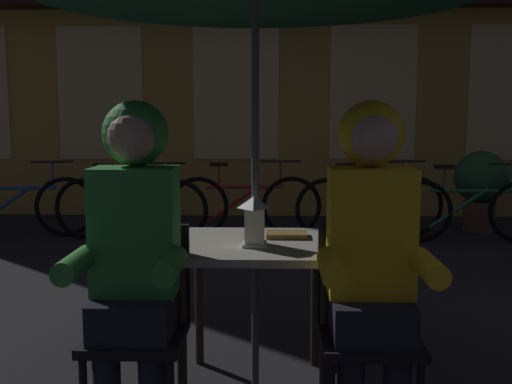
{
  "coord_description": "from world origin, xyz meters",
  "views": [
    {
      "loc": [
        0.09,
        -2.83,
        1.35
      ],
      "look_at": [
        0.0,
        0.13,
        0.96
      ],
      "focal_mm": 42.74,
      "sensor_mm": 36.0,
      "label": 1
    }
  ],
  "objects_px": {
    "chair_left": "(139,318)",
    "bicycle_fifth": "(470,210)",
    "lantern": "(254,220)",
    "bicycle_second": "(130,208)",
    "person_right_hooded": "(372,239)",
    "bicycle_nearest": "(16,206)",
    "bicycle_third": "(245,205)",
    "chair_right": "(367,320)",
    "cafe_table": "(255,263)",
    "book": "(287,235)",
    "person_left_hooded": "(134,237)",
    "potted_plant": "(481,184)",
    "bicycle_fourth": "(370,206)"
  },
  "relations": [
    {
      "from": "potted_plant",
      "to": "person_left_hooded",
      "type": "bearing_deg",
      "value": -122.67
    },
    {
      "from": "chair_right",
      "to": "bicycle_fourth",
      "type": "xyz_separation_m",
      "value": [
        0.66,
        4.09,
        -0.14
      ]
    },
    {
      "from": "person_left_hooded",
      "to": "bicycle_second",
      "type": "bearing_deg",
      "value": 103.64
    },
    {
      "from": "lantern",
      "to": "chair_right",
      "type": "distance_m",
      "value": 0.67
    },
    {
      "from": "person_right_hooded",
      "to": "bicycle_nearest",
      "type": "xyz_separation_m",
      "value": [
        -3.17,
        4.0,
        -0.5
      ]
    },
    {
      "from": "cafe_table",
      "to": "book",
      "type": "xyz_separation_m",
      "value": [
        0.15,
        0.12,
        0.11
      ]
    },
    {
      "from": "chair_left",
      "to": "chair_right",
      "type": "bearing_deg",
      "value": 0.0
    },
    {
      "from": "lantern",
      "to": "bicycle_fifth",
      "type": "bearing_deg",
      "value": 59.1
    },
    {
      "from": "person_right_hooded",
      "to": "bicycle_nearest",
      "type": "height_order",
      "value": "person_right_hooded"
    },
    {
      "from": "bicycle_fourth",
      "to": "potted_plant",
      "type": "height_order",
      "value": "potted_plant"
    },
    {
      "from": "book",
      "to": "bicycle_fifth",
      "type": "bearing_deg",
      "value": 60.33
    },
    {
      "from": "bicycle_second",
      "to": "bicycle_fifth",
      "type": "xyz_separation_m",
      "value": [
        3.58,
        -0.04,
        0.0
      ]
    },
    {
      "from": "person_left_hooded",
      "to": "bicycle_second",
      "type": "height_order",
      "value": "person_left_hooded"
    },
    {
      "from": "bicycle_nearest",
      "to": "bicycle_fifth",
      "type": "relative_size",
      "value": 0.98
    },
    {
      "from": "cafe_table",
      "to": "person_right_hooded",
      "type": "bearing_deg",
      "value": -41.57
    },
    {
      "from": "person_right_hooded",
      "to": "bicycle_third",
      "type": "relative_size",
      "value": 0.83
    },
    {
      "from": "cafe_table",
      "to": "lantern",
      "type": "xyz_separation_m",
      "value": [
        -0.0,
        -0.09,
        0.22
      ]
    },
    {
      "from": "bicycle_third",
      "to": "bicycle_fifth",
      "type": "xyz_separation_m",
      "value": [
        2.36,
        -0.27,
        0.0
      ]
    },
    {
      "from": "cafe_table",
      "to": "book",
      "type": "distance_m",
      "value": 0.22
    },
    {
      "from": "chair_left",
      "to": "bicycle_fifth",
      "type": "bearing_deg",
      "value": 55.83
    },
    {
      "from": "bicycle_nearest",
      "to": "potted_plant",
      "type": "relative_size",
      "value": 1.8
    },
    {
      "from": "bicycle_fourth",
      "to": "lantern",
      "type": "bearing_deg",
      "value": -106.67
    },
    {
      "from": "lantern",
      "to": "bicycle_third",
      "type": "bearing_deg",
      "value": 93.32
    },
    {
      "from": "chair_right",
      "to": "bicycle_fifth",
      "type": "relative_size",
      "value": 0.52
    },
    {
      "from": "bicycle_second",
      "to": "bicycle_fifth",
      "type": "height_order",
      "value": "same"
    },
    {
      "from": "person_right_hooded",
      "to": "bicycle_nearest",
      "type": "relative_size",
      "value": 0.85
    },
    {
      "from": "lantern",
      "to": "bicycle_second",
      "type": "relative_size",
      "value": 0.14
    },
    {
      "from": "bicycle_second",
      "to": "lantern",
      "type": "bearing_deg",
      "value": -68.38
    },
    {
      "from": "bicycle_fifth",
      "to": "person_left_hooded",
      "type": "bearing_deg",
      "value": -123.78
    },
    {
      "from": "chair_right",
      "to": "bicycle_second",
      "type": "height_order",
      "value": "chair_right"
    },
    {
      "from": "chair_left",
      "to": "chair_right",
      "type": "height_order",
      "value": "same"
    },
    {
      "from": "lantern",
      "to": "chair_right",
      "type": "height_order",
      "value": "lantern"
    },
    {
      "from": "person_right_hooded",
      "to": "potted_plant",
      "type": "height_order",
      "value": "person_right_hooded"
    },
    {
      "from": "person_left_hooded",
      "to": "person_right_hooded",
      "type": "bearing_deg",
      "value": 0.0
    },
    {
      "from": "bicycle_fourth",
      "to": "potted_plant",
      "type": "relative_size",
      "value": 1.8
    },
    {
      "from": "potted_plant",
      "to": "chair_right",
      "type": "bearing_deg",
      "value": -113.62
    },
    {
      "from": "bicycle_third",
      "to": "chair_left",
      "type": "bearing_deg",
      "value": -93.51
    },
    {
      "from": "lantern",
      "to": "bicycle_third",
      "type": "xyz_separation_m",
      "value": [
        -0.22,
        3.84,
        -0.51
      ]
    },
    {
      "from": "potted_plant",
      "to": "bicycle_fourth",
      "type": "bearing_deg",
      "value": -161.77
    },
    {
      "from": "chair_left",
      "to": "book",
      "type": "distance_m",
      "value": 0.84
    },
    {
      "from": "bicycle_third",
      "to": "bicycle_nearest",
      "type": "bearing_deg",
      "value": -175.79
    },
    {
      "from": "chair_left",
      "to": "bicycle_third",
      "type": "distance_m",
      "value": 4.13
    },
    {
      "from": "chair_right",
      "to": "bicycle_third",
      "type": "relative_size",
      "value": 0.52
    },
    {
      "from": "lantern",
      "to": "bicycle_second",
      "type": "xyz_separation_m",
      "value": [
        -1.43,
        3.62,
        -0.51
      ]
    },
    {
      "from": "bicycle_third",
      "to": "potted_plant",
      "type": "relative_size",
      "value": 1.83
    },
    {
      "from": "bicycle_nearest",
      "to": "bicycle_fourth",
      "type": "distance_m",
      "value": 3.83
    },
    {
      "from": "chair_left",
      "to": "bicycle_nearest",
      "type": "bearing_deg",
      "value": 119.25
    },
    {
      "from": "lantern",
      "to": "potted_plant",
      "type": "bearing_deg",
      "value": 59.9
    },
    {
      "from": "cafe_table",
      "to": "bicycle_second",
      "type": "xyz_separation_m",
      "value": [
        -1.44,
        3.53,
        -0.29
      ]
    },
    {
      "from": "bicycle_nearest",
      "to": "bicycle_third",
      "type": "xyz_separation_m",
      "value": [
        2.46,
        0.18,
        0.0
      ]
    }
  ]
}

